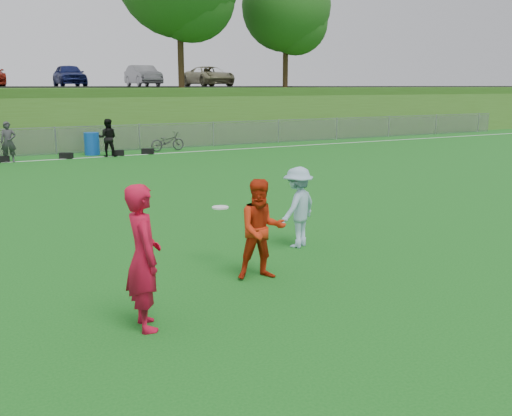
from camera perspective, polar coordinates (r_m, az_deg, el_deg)
ground at (r=9.43m, az=0.50°, el=-7.33°), size 120.00×120.00×0.00m
sideline_far at (r=26.34m, az=-18.63°, el=4.67°), size 60.00×0.10×0.01m
fence at (r=28.24m, az=-19.41°, el=6.39°), size 58.00×0.06×1.30m
berm at (r=39.07m, az=-22.06°, el=8.86°), size 120.00×18.00×3.00m
parking_lot at (r=41.03m, az=-22.55°, el=11.11°), size 120.00×12.00×0.10m
tree_green_far at (r=39.71m, az=3.29°, el=19.10°), size 5.88×5.88×8.19m
car_row at (r=39.93m, az=-24.19°, el=12.08°), size 32.04×5.18×1.44m
gear_bags at (r=26.59m, az=-16.65°, el=5.13°), size 6.88×0.54×0.26m
player_red_left at (r=7.54m, az=-11.19°, el=-4.86°), size 0.51×0.74×1.93m
player_red_center at (r=9.34m, az=0.58°, el=-2.16°), size 0.94×0.81×1.67m
player_blue at (r=11.24m, az=4.21°, el=0.07°), size 1.19×1.00×1.60m
frisbee at (r=10.06m, az=-3.59°, el=0.06°), size 0.29×0.29×0.03m
recycling_bin at (r=27.53m, az=-16.10°, el=6.19°), size 0.88×0.88×1.03m
bicycle at (r=28.47m, az=-8.85°, el=6.59°), size 1.79×0.79×0.91m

